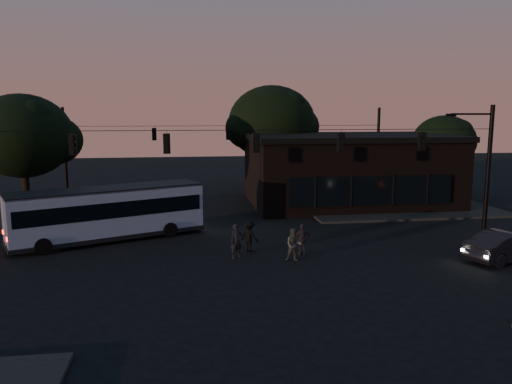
{
  "coord_description": "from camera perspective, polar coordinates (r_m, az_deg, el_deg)",
  "views": [
    {
      "loc": [
        -3.67,
        -21.29,
        7.09
      ],
      "look_at": [
        0.0,
        4.0,
        3.0
      ],
      "focal_mm": 35.0,
      "sensor_mm": 36.0,
      "label": 1
    }
  ],
  "objects": [
    {
      "name": "tree_left",
      "position": [
        35.84,
        -25.14,
        5.8
      ],
      "size": [
        6.4,
        6.4,
        8.3
      ],
      "color": "black",
      "rests_on": "ground"
    },
    {
      "name": "sidewalk_far_right",
      "position": [
        39.25,
        15.43,
        -1.54
      ],
      "size": [
        14.0,
        10.0,
        0.15
      ],
      "primitive_type": "cube",
      "color": "black",
      "rests_on": "ground"
    },
    {
      "name": "ground",
      "position": [
        22.74,
        1.47,
        -9.08
      ],
      "size": [
        120.0,
        120.0,
        0.0
      ],
      "primitive_type": "plane",
      "color": "black",
      "rests_on": "ground"
    },
    {
      "name": "building",
      "position": [
        39.6,
        10.46,
        2.59
      ],
      "size": [
        15.4,
        10.41,
        5.4
      ],
      "color": "black",
      "rests_on": "ground"
    },
    {
      "name": "tree_right",
      "position": [
        44.94,
        20.68,
        5.37
      ],
      "size": [
        5.2,
        5.2,
        6.86
      ],
      "color": "black",
      "rests_on": "ground"
    },
    {
      "name": "bus",
      "position": [
        28.94,
        -16.51,
        -2.09
      ],
      "size": [
        10.65,
        6.49,
        2.97
      ],
      "rotation": [
        0.0,
        0.0,
        0.42
      ],
      "color": "#878DAB",
      "rests_on": "ground"
    },
    {
      "name": "pedestrian_a",
      "position": [
        24.54,
        -2.26,
        -5.64
      ],
      "size": [
        0.73,
        0.61,
        1.7
      ],
      "primitive_type": "imported",
      "rotation": [
        0.0,
        0.0,
        0.38
      ],
      "color": "black",
      "rests_on": "ground"
    },
    {
      "name": "tree_behind",
      "position": [
        43.98,
        1.8,
        7.91
      ],
      "size": [
        7.6,
        7.6,
        9.43
      ],
      "color": "black",
      "rests_on": "ground"
    },
    {
      "name": "car",
      "position": [
        27.0,
        26.78,
        -5.52
      ],
      "size": [
        4.71,
        2.87,
        1.47
      ],
      "primitive_type": "imported",
      "rotation": [
        0.0,
        0.0,
        1.89
      ],
      "color": "black",
      "rests_on": "ground"
    },
    {
      "name": "pedestrian_c",
      "position": [
        25.2,
        5.31,
        -5.41
      ],
      "size": [
        0.97,
        0.48,
        1.59
      ],
      "primitive_type": "imported",
      "rotation": [
        0.0,
        0.0,
        3.24
      ],
      "color": "#272027",
      "rests_on": "ground"
    },
    {
      "name": "pedestrian_b",
      "position": [
        24.11,
        4.33,
        -6.05
      ],
      "size": [
        0.86,
        0.72,
        1.61
      ],
      "primitive_type": "imported",
      "rotation": [
        0.0,
        0.0,
        -0.15
      ],
      "color": "#3E3E39",
      "rests_on": "ground"
    },
    {
      "name": "signal_rig_far",
      "position": [
        41.55,
        -3.18,
        5.09
      ],
      "size": [
        26.24,
        0.3,
        7.5
      ],
      "color": "black",
      "rests_on": "ground"
    },
    {
      "name": "pedestrian_d",
      "position": [
        25.64,
        -0.75,
        -5.09
      ],
      "size": [
        1.18,
        1.15,
        1.62
      ],
      "primitive_type": "imported",
      "rotation": [
        0.0,
        0.0,
        2.41
      ],
      "color": "black",
      "rests_on": "ground"
    },
    {
      "name": "signal_rig_near",
      "position": [
        25.69,
        0.0,
        3.19
      ],
      "size": [
        26.24,
        0.3,
        7.5
      ],
      "color": "black",
      "rests_on": "ground"
    },
    {
      "name": "sidewalk_far_left",
      "position": [
        37.43,
        -24.14,
        -2.52
      ],
      "size": [
        14.0,
        10.0,
        0.15
      ],
      "primitive_type": "cube",
      "color": "black",
      "rests_on": "ground"
    }
  ]
}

